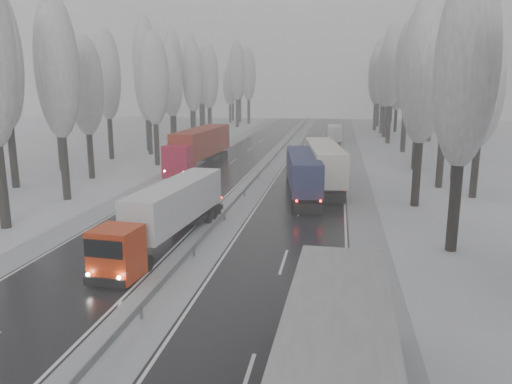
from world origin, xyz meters
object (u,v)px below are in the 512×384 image
(truck_blue_box, at_px, (302,170))
(truck_red_white, at_px, (170,209))
(truck_red_red, at_px, (199,146))
(box_truck_distant, at_px, (335,133))
(truck_cream_box, at_px, (323,162))

(truck_blue_box, relative_size, truck_red_white, 1.07)
(truck_blue_box, distance_m, truck_red_red, 18.50)
(box_truck_distant, distance_m, truck_red_white, 60.33)
(truck_blue_box, height_order, truck_red_red, truck_red_red)
(truck_cream_box, relative_size, truck_red_red, 0.93)
(truck_blue_box, relative_size, truck_cream_box, 0.91)
(box_truck_distant, xyz_separation_m, truck_red_red, (-15.67, -31.67, 1.25))
(truck_cream_box, bearing_deg, truck_blue_box, -121.42)
(truck_cream_box, distance_m, truck_red_red, 17.45)
(truck_red_white, bearing_deg, truck_red_red, 106.85)
(box_truck_distant, bearing_deg, truck_red_white, -99.82)
(truck_cream_box, xyz_separation_m, box_truck_distant, (0.77, 40.75, -1.07))
(truck_blue_box, height_order, truck_red_white, truck_blue_box)
(truck_red_white, height_order, truck_red_red, truck_red_red)
(truck_red_white, distance_m, truck_red_red, 28.48)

